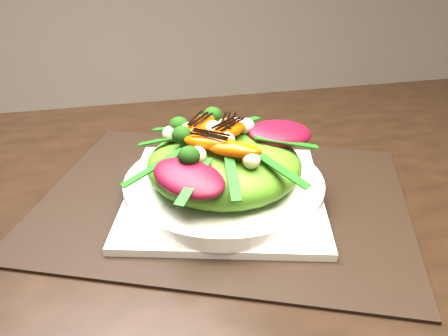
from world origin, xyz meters
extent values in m
cube|color=black|center=(0.00, 0.00, 0.73)|extent=(1.60, 0.90, 0.75)
cube|color=black|center=(0.20, 0.07, 0.75)|extent=(0.55, 0.50, 0.00)
cube|color=silver|center=(0.20, 0.07, 0.76)|extent=(0.30, 0.30, 0.01)
cylinder|color=white|center=(0.20, 0.07, 0.77)|extent=(0.29, 0.29, 0.02)
ellipsoid|color=#4A7C17|center=(0.20, 0.07, 0.80)|extent=(0.25, 0.25, 0.06)
ellipsoid|color=#470716|center=(0.27, 0.08, 0.83)|extent=(0.10, 0.07, 0.02)
ellipsoid|color=#CA3B03|center=(0.19, 0.08, 0.84)|extent=(0.07, 0.04, 0.02)
sphere|color=black|center=(0.13, 0.09, 0.84)|extent=(0.04, 0.04, 0.03)
sphere|color=#C7B38C|center=(0.23, 0.03, 0.84)|extent=(0.02, 0.02, 0.02)
cube|color=black|center=(0.19, 0.08, 0.85)|extent=(0.04, 0.02, 0.00)
camera|label=1|loc=(0.09, -0.44, 1.08)|focal=38.00mm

